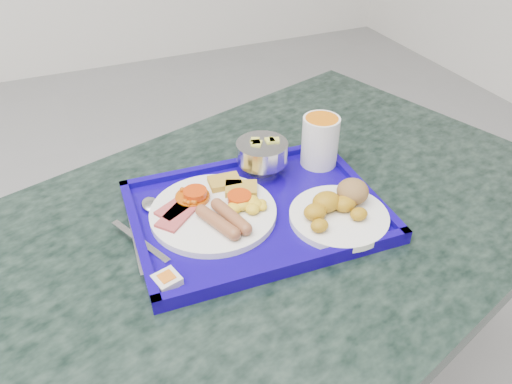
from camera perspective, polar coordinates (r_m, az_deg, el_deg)
table at (r=1.03m, az=2.29°, el=-9.96°), size 1.30×1.05×0.70m
tray at (r=0.89m, az=0.00°, el=-2.36°), size 0.45×0.34×0.03m
main_plate at (r=0.88m, az=-4.50°, el=-1.96°), size 0.22×0.22×0.03m
bread_plate at (r=0.88m, az=9.52°, el=-1.92°), size 0.17×0.17×0.06m
fruit_bowl at (r=0.96m, az=0.69°, el=4.50°), size 0.10×0.10×0.07m
juice_cup at (r=0.99m, az=7.34°, el=5.95°), size 0.07×0.07×0.10m
spoon at (r=0.89m, az=-12.28°, el=-2.47°), size 0.10×0.18×0.01m
knife at (r=0.85m, az=-13.49°, el=-5.46°), size 0.02×0.16×0.00m
jam_packet at (r=0.77m, az=-10.15°, el=-9.85°), size 0.04×0.04×0.01m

